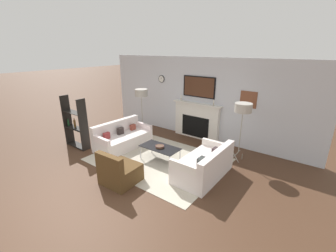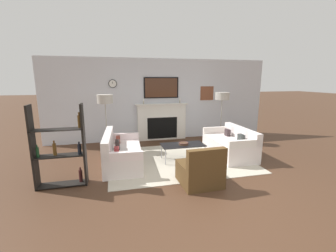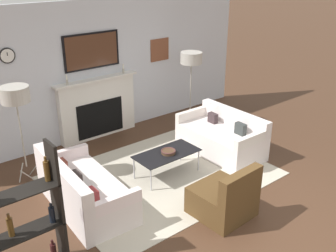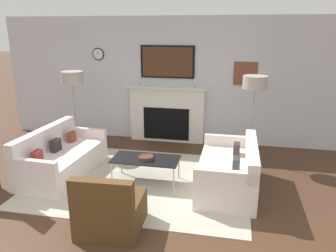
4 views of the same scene
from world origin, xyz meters
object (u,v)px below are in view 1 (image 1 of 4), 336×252
object	(u,v)px
coffee_table	(160,148)
shelf_unit	(76,124)
couch_right	(204,166)
armchair	(119,172)
floor_lamp_left	(141,93)
floor_lamp_right	(243,108)
decorative_bowl	(160,146)
couch_left	(122,138)

from	to	relation	value
coffee_table	shelf_unit	xyz separation A→B (m)	(-2.67, -0.80, 0.35)
couch_right	armchair	bearing A→B (deg)	-135.06
couch_right	shelf_unit	world-z (taller)	shelf_unit
armchair	shelf_unit	world-z (taller)	shelf_unit
couch_right	armchair	xyz separation A→B (m)	(-1.42, -1.42, -0.02)
couch_right	armchair	size ratio (longest dim) A/B	2.00
armchair	floor_lamp_left	size ratio (longest dim) A/B	0.50
armchair	coffee_table	world-z (taller)	armchair
floor_lamp_right	armchair	bearing A→B (deg)	-123.27
decorative_bowl	coffee_table	bearing A→B (deg)	119.75
couch_right	armchair	distance (m)	2.01
armchair	decorative_bowl	size ratio (longest dim) A/B	3.29
coffee_table	couch_right	bearing A→B (deg)	1.24
couch_left	floor_lamp_right	size ratio (longest dim) A/B	1.10
couch_right	couch_left	bearing A→B (deg)	179.94
decorative_bowl	floor_lamp_right	world-z (taller)	floor_lamp_right
coffee_table	armchair	bearing A→B (deg)	-93.14
floor_lamp_left	coffee_table	bearing A→B (deg)	-35.12
coffee_table	floor_lamp_left	size ratio (longest dim) A/B	0.67
coffee_table	shelf_unit	size ratio (longest dim) A/B	0.69
couch_left	floor_lamp_left	world-z (taller)	floor_lamp_left
coffee_table	floor_lamp_right	distance (m)	2.42
couch_left	floor_lamp_left	distance (m)	1.79
coffee_table	decorative_bowl	bearing A→B (deg)	-60.25
couch_left	shelf_unit	size ratio (longest dim) A/B	1.12
shelf_unit	armchair	bearing A→B (deg)	-12.78
couch_left	floor_lamp_left	xyz separation A→B (m)	(-0.35, 1.30, 1.19)
decorative_bowl	armchair	bearing A→B (deg)	-93.74
armchair	shelf_unit	bearing A→B (deg)	167.22
couch_right	floor_lamp_left	bearing A→B (deg)	158.12
couch_right	decorative_bowl	bearing A→B (deg)	-177.76
floor_lamp_right	shelf_unit	size ratio (longest dim) A/B	1.03
couch_left	floor_lamp_right	bearing A→B (deg)	21.75
couch_left	armchair	xyz separation A→B (m)	(1.46, -1.42, -0.01)
couch_right	coffee_table	world-z (taller)	couch_right
coffee_table	floor_lamp_left	world-z (taller)	floor_lamp_left
shelf_unit	floor_lamp_left	bearing A→B (deg)	69.75
floor_lamp_right	shelf_unit	xyz separation A→B (m)	(-4.38, -2.13, -0.75)
floor_lamp_left	shelf_unit	size ratio (longest dim) A/B	1.02
couch_right	floor_lamp_left	distance (m)	3.68
floor_lamp_left	decorative_bowl	bearing A→B (deg)	-35.40
couch_left	couch_right	xyz separation A→B (m)	(2.88, -0.00, 0.01)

